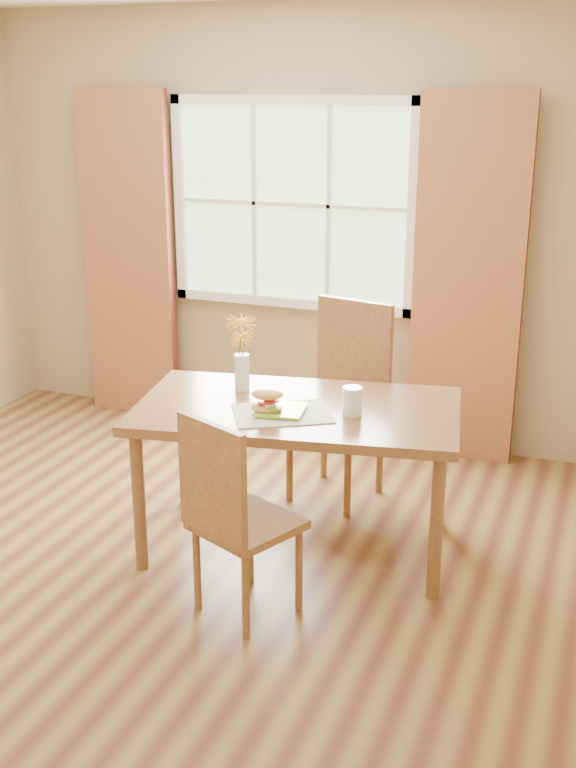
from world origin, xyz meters
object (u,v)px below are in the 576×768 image
(chair_far, at_px, (345,391))
(water_glass, at_px, (352,402))
(dining_table, at_px, (297,421))
(flower_vase, at_px, (242,346))
(croissant_sandwich, at_px, (267,401))
(chair_near, at_px, (233,510))

(chair_far, bearing_deg, water_glass, -58.01)
(dining_table, distance_m, chair_far, 0.72)
(flower_vase, bearing_deg, water_glass, -13.28)
(chair_far, xyz_separation_m, croissant_sandwich, (-0.11, -0.88, 0.22))
(water_glass, bearing_deg, chair_far, 109.55)
(chair_near, relative_size, water_glass, 6.91)
(water_glass, relative_size, flower_vase, 0.35)
(chair_near, relative_size, chair_far, 0.86)
(water_glass, bearing_deg, croissant_sandwich, -158.26)
(dining_table, bearing_deg, chair_far, 78.32)
(chair_near, relative_size, croissant_sandwich, 5.46)
(croissant_sandwich, bearing_deg, chair_far, 70.60)
(chair_near, relative_size, flower_vase, 2.45)
(chair_near, height_order, water_glass, chair_near)
(dining_table, relative_size, chair_far, 1.52)
(croissant_sandwich, relative_size, flower_vase, 0.45)
(dining_table, distance_m, croissant_sandwich, 0.24)
(dining_table, xyz_separation_m, chair_near, (-0.03, -0.69, -0.16))
(dining_table, distance_m, water_glass, 0.32)
(dining_table, xyz_separation_m, croissant_sandwich, (-0.09, -0.17, 0.15))
(dining_table, xyz_separation_m, chair_far, (0.02, 0.71, -0.07))
(chair_near, distance_m, water_glass, 0.80)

